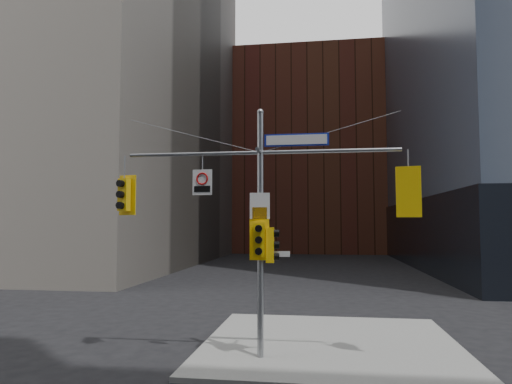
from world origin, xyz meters
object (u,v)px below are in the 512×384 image
(traffic_light_east_arm, at_px, (409,192))
(street_sign_blade, at_px, (296,140))
(signal_assembly, at_px, (260,207))
(traffic_light_west_arm, at_px, (124,195))
(traffic_light_pole_front, at_px, (259,240))
(regulatory_sign_arm, at_px, (202,181))
(traffic_light_pole_side, at_px, (271,245))

(traffic_light_east_arm, bearing_deg, street_sign_blade, 12.58)
(signal_assembly, relative_size, traffic_light_west_arm, 6.53)
(signal_assembly, bearing_deg, street_sign_blade, 0.18)
(traffic_light_east_arm, height_order, traffic_light_pole_front, traffic_light_east_arm)
(regulatory_sign_arm, bearing_deg, traffic_light_pole_front, -1.80)
(traffic_light_pole_front, bearing_deg, signal_assembly, 85.54)
(signal_assembly, distance_m, traffic_light_pole_side, 1.15)
(signal_assembly, xyz_separation_m, traffic_light_pole_front, (-0.00, -0.27, -0.94))
(traffic_light_pole_front, distance_m, street_sign_blade, 3.08)
(signal_assembly, distance_m, traffic_light_pole_front, 0.98)
(traffic_light_pole_side, height_order, regulatory_sign_arm, regulatory_sign_arm)
(signal_assembly, distance_m, regulatory_sign_arm, 1.89)
(signal_assembly, height_order, traffic_light_east_arm, signal_assembly)
(traffic_light_west_arm, xyz_separation_m, traffic_light_east_arm, (8.34, -0.01, -0.00))
(signal_assembly, bearing_deg, traffic_light_pole_side, 1.72)
(traffic_light_west_arm, xyz_separation_m, traffic_light_pole_side, (4.50, -0.00, -1.49))
(traffic_light_pole_side, bearing_deg, traffic_light_east_arm, -93.67)
(traffic_light_pole_side, distance_m, street_sign_blade, 3.12)
(street_sign_blade, distance_m, regulatory_sign_arm, 3.03)
(traffic_light_east_arm, distance_m, street_sign_blade, 3.47)
(traffic_light_east_arm, xyz_separation_m, traffic_light_pole_front, (-4.16, -0.27, -1.33))
(traffic_light_west_arm, distance_m, street_sign_blade, 5.46)
(signal_assembly, distance_m, traffic_light_east_arm, 4.18)
(signal_assembly, xyz_separation_m, regulatory_sign_arm, (-1.73, -0.02, 0.76))
(street_sign_blade, bearing_deg, signal_assembly, -179.41)
(street_sign_blade, bearing_deg, regulatory_sign_arm, -179.10)
(street_sign_blade, height_order, regulatory_sign_arm, street_sign_blade)
(traffic_light_east_arm, height_order, traffic_light_pole_side, traffic_light_east_arm)
(traffic_light_pole_side, distance_m, regulatory_sign_arm, 2.77)
(signal_assembly, relative_size, traffic_light_pole_front, 6.79)
(traffic_light_west_arm, distance_m, regulatory_sign_arm, 2.47)
(traffic_light_west_arm, bearing_deg, street_sign_blade, 13.04)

